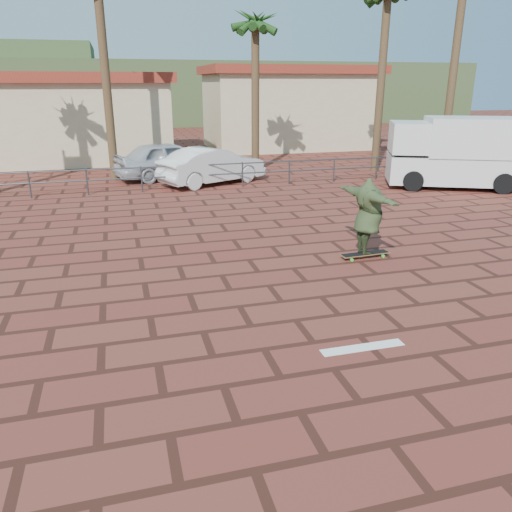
{
  "coord_description": "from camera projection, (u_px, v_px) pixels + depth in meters",
  "views": [
    {
      "loc": [
        -2.82,
        -7.55,
        4.01
      ],
      "look_at": [
        -0.37,
        1.34,
        0.8
      ],
      "focal_mm": 35.0,
      "sensor_mm": 36.0,
      "label": 1
    }
  ],
  "objects": [
    {
      "name": "building_east",
      "position": [
        288.0,
        107.0,
        31.92
      ],
      "size": [
        10.6,
        6.6,
        5.0
      ],
      "color": "beige",
      "rests_on": "ground"
    },
    {
      "name": "ground",
      "position": [
        296.0,
        320.0,
        8.9
      ],
      "size": [
        120.0,
        120.0,
        0.0
      ],
      "primitive_type": "plane",
      "color": "brown",
      "rests_on": "ground"
    },
    {
      "name": "car_white",
      "position": [
        212.0,
        166.0,
        20.73
      ],
      "size": [
        4.8,
        3.34,
        1.5
      ],
      "primitive_type": "imported",
      "rotation": [
        0.0,
        0.0,
        2.0
      ],
      "color": "silver",
      "rests_on": "ground"
    },
    {
      "name": "skateboarder",
      "position": [
        368.0,
        216.0,
        11.73
      ],
      "size": [
        0.91,
        2.32,
        1.83
      ],
      "primitive_type": "imported",
      "rotation": [
        0.0,
        0.0,
        1.71
      ],
      "color": "#313F22",
      "rests_on": "longboard"
    },
    {
      "name": "palm_center",
      "position": [
        255.0,
        26.0,
        21.8
      ],
      "size": [
        2.4,
        2.4,
        7.75
      ],
      "color": "brown",
      "rests_on": "ground"
    },
    {
      "name": "hill_front",
      "position": [
        139.0,
        93.0,
        53.43
      ],
      "size": [
        70.0,
        18.0,
        6.0
      ],
      "primitive_type": "cube",
      "color": "#384C28",
      "rests_on": "ground"
    },
    {
      "name": "longboard",
      "position": [
        365.0,
        254.0,
        12.03
      ],
      "size": [
        1.25,
        0.35,
        0.12
      ],
      "rotation": [
        0.0,
        0.0,
        0.06
      ],
      "color": "olive",
      "rests_on": "ground"
    },
    {
      "name": "street_sign",
      "position": [
        459.0,
        142.0,
        22.34
      ],
      "size": [
        0.43,
        0.16,
        2.15
      ],
      "rotation": [
        0.0,
        0.0,
        -0.28
      ],
      "color": "gray",
      "rests_on": "ground"
    },
    {
      "name": "paint_stripe",
      "position": [
        363.0,
        347.0,
        7.98
      ],
      "size": [
        1.4,
        0.22,
        0.01
      ],
      "primitive_type": "cube",
      "color": "white",
      "rests_on": "ground"
    },
    {
      "name": "campervan",
      "position": [
        459.0,
        151.0,
        19.76
      ],
      "size": [
        5.72,
        4.19,
        2.74
      ],
      "rotation": [
        0.0,
        0.0,
        -0.43
      ],
      "color": "silver",
      "rests_on": "ground"
    },
    {
      "name": "car_silver",
      "position": [
        169.0,
        160.0,
        21.91
      ],
      "size": [
        5.08,
        3.14,
        1.61
      ],
      "primitive_type": "imported",
      "rotation": [
        0.0,
        0.0,
        1.85
      ],
      "color": "#BABDC2",
      "rests_on": "ground"
    },
    {
      "name": "guardrail",
      "position": [
        193.0,
        172.0,
        19.6
      ],
      "size": [
        24.06,
        0.06,
        1.0
      ],
      "color": "#47494F",
      "rests_on": "ground"
    },
    {
      "name": "building_west",
      "position": [
        52.0,
        117.0,
        26.67
      ],
      "size": [
        12.6,
        7.6,
        4.5
      ],
      "color": "beige",
      "rests_on": "ground"
    }
  ]
}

